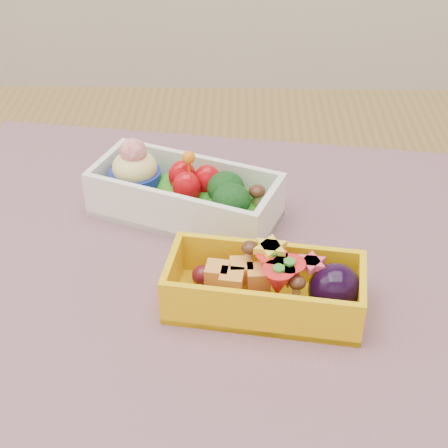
{
  "coord_description": "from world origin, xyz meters",
  "views": [
    {
      "loc": [
        0.05,
        -0.43,
        1.13
      ],
      "look_at": [
        0.04,
        0.04,
        0.79
      ],
      "focal_mm": 54.62,
      "sensor_mm": 36.0,
      "label": 1
    }
  ],
  "objects_px": {
    "placemat": "(215,263)",
    "bento_white": "(184,194)",
    "table": "(178,367)",
    "bento_yellow": "(269,286)"
  },
  "relations": [
    {
      "from": "table",
      "to": "placemat",
      "type": "height_order",
      "value": "placemat"
    },
    {
      "from": "table",
      "to": "placemat",
      "type": "distance_m",
      "value": 0.11
    },
    {
      "from": "bento_white",
      "to": "placemat",
      "type": "bearing_deg",
      "value": -44.1
    },
    {
      "from": "placemat",
      "to": "bento_white",
      "type": "relative_size",
      "value": 3.08
    },
    {
      "from": "placemat",
      "to": "bento_white",
      "type": "xyz_separation_m",
      "value": [
        -0.03,
        0.07,
        0.03
      ]
    },
    {
      "from": "placemat",
      "to": "bento_white",
      "type": "bearing_deg",
      "value": 114.3
    },
    {
      "from": "table",
      "to": "bento_white",
      "type": "relative_size",
      "value": 6.3
    },
    {
      "from": "table",
      "to": "bento_yellow",
      "type": "distance_m",
      "value": 0.15
    },
    {
      "from": "table",
      "to": "placemat",
      "type": "relative_size",
      "value": 2.05
    },
    {
      "from": "table",
      "to": "bento_yellow",
      "type": "xyz_separation_m",
      "value": [
        0.08,
        -0.03,
        0.12
      ]
    }
  ]
}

